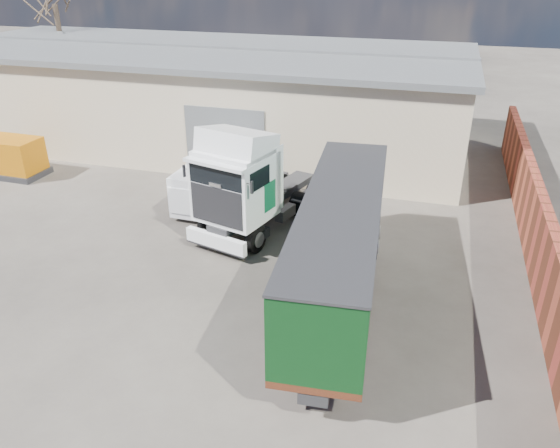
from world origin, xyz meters
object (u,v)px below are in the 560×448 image
(tractor_unit, at_px, (249,188))
(panel_van, at_px, (212,184))
(box_trailer, at_px, (340,240))
(orange_skip, at_px, (13,159))

(tractor_unit, height_order, panel_van, tractor_unit)
(box_trailer, relative_size, panel_van, 2.28)
(box_trailer, xyz_separation_m, panel_van, (-6.76, 5.71, -1.18))
(box_trailer, height_order, orange_skip, box_trailer)
(box_trailer, height_order, panel_van, box_trailer)
(tractor_unit, xyz_separation_m, box_trailer, (4.29, -3.69, 0.28))
(tractor_unit, distance_m, panel_van, 3.32)
(box_trailer, bearing_deg, orange_skip, 155.66)
(panel_van, bearing_deg, tractor_unit, -37.83)
(box_trailer, distance_m, panel_van, 8.93)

